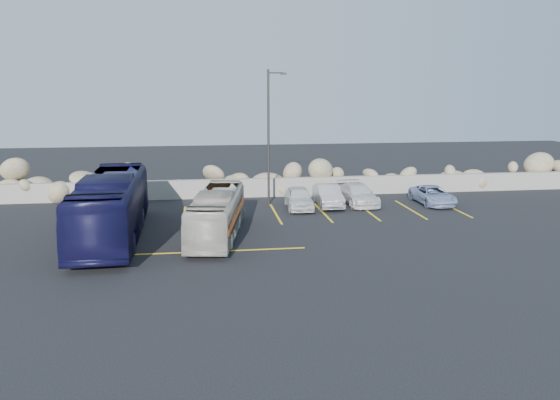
{
  "coord_description": "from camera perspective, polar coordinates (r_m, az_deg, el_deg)",
  "views": [
    {
      "loc": [
        -1.27,
        -22.64,
        6.95
      ],
      "look_at": [
        2.43,
        4.0,
        1.4
      ],
      "focal_mm": 35.0,
      "sensor_mm": 36.0,
      "label": 1
    }
  ],
  "objects": [
    {
      "name": "car_d",
      "position": [
        34.39,
        15.67,
        0.48
      ],
      "size": [
        1.82,
        3.94,
        1.09
      ],
      "primitive_type": "imported",
      "rotation": [
        0.0,
        0.0,
        0.0
      ],
      "color": "#8798C0",
      "rests_on": "ground"
    },
    {
      "name": "car_a",
      "position": [
        31.87,
        2.01,
        0.21
      ],
      "size": [
        1.68,
        3.8,
        1.27
      ],
      "primitive_type": "imported",
      "rotation": [
        0.0,
        0.0,
        -0.05
      ],
      "color": "silver",
      "rests_on": "ground"
    },
    {
      "name": "vintage_bus",
      "position": [
        25.95,
        -6.58,
        -1.44
      ],
      "size": [
        3.1,
        8.13,
        2.21
      ],
      "primitive_type": "imported",
      "rotation": [
        0.0,
        0.0,
        -0.16
      ],
      "color": "beige",
      "rests_on": "ground"
    },
    {
      "name": "ground",
      "position": [
        23.72,
        -4.5,
        -5.42
      ],
      "size": [
        90.0,
        90.0,
        0.0
      ],
      "primitive_type": "plane",
      "color": "black",
      "rests_on": "ground"
    },
    {
      "name": "seawall",
      "position": [
        35.24,
        -5.71,
        1.21
      ],
      "size": [
        60.0,
        0.4,
        1.2
      ],
      "primitive_type": "cube",
      "color": "gray",
      "rests_on": "ground"
    },
    {
      "name": "car_b",
      "position": [
        32.61,
        5.05,
        0.44
      ],
      "size": [
        1.52,
        3.92,
        1.27
      ],
      "primitive_type": "imported",
      "rotation": [
        0.0,
        0.0,
        -0.04
      ],
      "color": "#A4A5A9",
      "rests_on": "ground"
    },
    {
      "name": "riprap_pile",
      "position": [
        36.31,
        -5.81,
        2.64
      ],
      "size": [
        54.0,
        2.8,
        2.6
      ],
      "primitive_type": null,
      "color": "#8F7C5E",
      "rests_on": "ground"
    },
    {
      "name": "car_c",
      "position": [
        33.44,
        8.13,
        0.61
      ],
      "size": [
        1.92,
        4.29,
        1.22
      ],
      "primitive_type": "imported",
      "rotation": [
        0.0,
        0.0,
        0.05
      ],
      "color": "silver",
      "rests_on": "ground"
    },
    {
      "name": "parking_lines",
      "position": [
        29.65,
        3.83,
        -1.92
      ],
      "size": [
        18.16,
        9.36,
        0.01
      ],
      "color": "yellow",
      "rests_on": "ground"
    },
    {
      "name": "tour_coach",
      "position": [
        26.68,
        -17.2,
        -0.64
      ],
      "size": [
        2.85,
        10.93,
        3.03
      ],
      "primitive_type": "imported",
      "rotation": [
        0.0,
        0.0,
        0.03
      ],
      "color": "#111036",
      "rests_on": "ground"
    },
    {
      "name": "lamppost",
      "position": [
        32.48,
        -1.12,
        6.96
      ],
      "size": [
        1.14,
        0.18,
        8.0
      ],
      "color": "#302C2A",
      "rests_on": "ground"
    }
  ]
}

